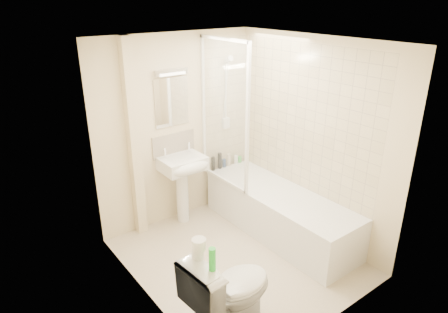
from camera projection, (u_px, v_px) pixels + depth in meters
floor at (238, 258)px, 4.57m from camera, size 2.50×2.50×0.00m
wall_back at (177, 131)px, 5.04m from camera, size 2.20×0.02×2.40m
wall_left at (142, 191)px, 3.50m from camera, size 0.02×2.50×2.40m
wall_right at (311, 139)px, 4.73m from camera, size 0.02×2.50×2.40m
ceiling at (241, 41)px, 3.66m from camera, size 2.20×2.50×0.02m
tile_back at (225, 104)px, 5.36m from camera, size 0.70×0.01×1.75m
tile_right at (305, 119)px, 4.72m from camera, size 0.01×2.10×1.75m
pipe_boxing at (134, 142)px, 4.65m from camera, size 0.12×0.12×2.40m
splashback at (174, 144)px, 5.06m from camera, size 0.60×0.02×0.30m
mirror at (172, 102)px, 4.85m from camera, size 0.46×0.01×0.60m
strip_light at (171, 72)px, 4.69m from camera, size 0.42×0.07×0.07m
bathtub at (279, 212)px, 4.96m from camera, size 0.70×2.10×0.55m
shower_screen at (224, 114)px, 4.83m from camera, size 0.04×0.92×1.80m
shower_fixture at (227, 96)px, 5.28m from camera, size 0.10×0.16×0.99m
pedestal_sink at (184, 172)px, 5.01m from camera, size 0.54×0.49×1.04m
bottle_black_a at (213, 164)px, 5.46m from camera, size 0.05×0.05×0.19m
bottle_black_b at (220, 161)px, 5.51m from camera, size 0.06×0.06×0.22m
bottle_blue at (224, 163)px, 5.58m from camera, size 0.05×0.05×0.11m
bottle_cream at (229, 160)px, 5.61m from camera, size 0.06×0.06×0.17m
bottle_white_b at (236, 159)px, 5.70m from camera, size 0.06×0.06×0.12m
bottle_green at (240, 159)px, 5.74m from camera, size 0.06×0.06×0.09m
toilet at (230, 292)px, 3.45m from camera, size 0.59×0.89×0.83m
toilet_roll_lower at (198, 252)px, 3.19m from camera, size 0.10×0.10×0.11m
toilet_roll_upper at (199, 244)px, 3.12m from camera, size 0.12×0.12×0.09m
green_bottle at (212, 259)px, 3.03m from camera, size 0.05×0.05×0.20m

